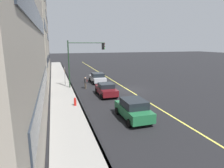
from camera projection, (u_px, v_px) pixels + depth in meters
The scene contains 12 objects.
ground at pixel (128, 90), 24.73m from camera, with size 200.00×200.00×0.00m, color black.
sidewalk_slab at pixel (63, 94), 22.32m from camera, with size 80.00×2.87×0.15m, color gray.
curb_edge at pixel (75, 93), 22.71m from camera, with size 80.00×0.16×0.15m, color slate.
lane_stripe_center at pixel (128, 90), 24.73m from camera, with size 80.00×0.16×0.01m, color #D8CC4C.
building_glass_right at pixel (14, 6), 37.65m from camera, with size 17.12×11.95×26.47m.
car_maroon at pixel (106, 89), 21.83m from camera, with size 4.00×1.94×1.46m.
car_green at pixel (133, 109), 15.00m from camera, with size 4.02×1.99×1.63m.
car_silver at pixel (97, 78), 29.12m from camera, with size 4.17×2.04×1.53m.
pedestrian_with_backpack at pixel (86, 82), 25.15m from camera, with size 0.41×0.42×1.58m.
traffic_light_mast at pixel (83, 56), 25.09m from camera, with size 0.28×5.01×6.31m.
street_sign_post at pixel (65, 75), 26.34m from camera, with size 0.60×0.08×2.78m.
fire_hydrant at pixel (75, 102), 17.92m from camera, with size 0.24×0.24×0.94m.
Camera 1 is at (-22.31, 9.15, 5.91)m, focal length 30.38 mm.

